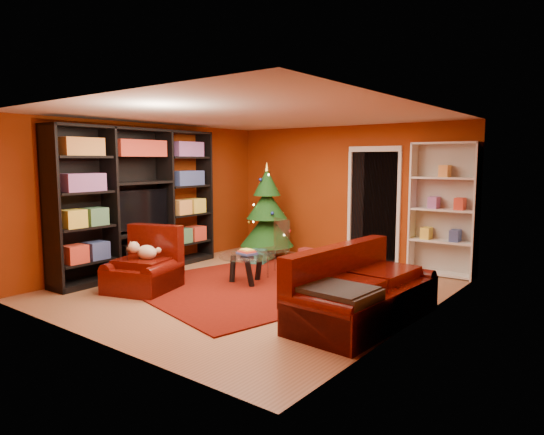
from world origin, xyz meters
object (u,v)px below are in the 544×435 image
Objects in this scene: white_bookshelf at (443,210)px; dog at (147,252)px; gift_box_red at (306,254)px; gift_box_teal at (258,257)px; coffee_table at (247,269)px; christmas_tree at (267,211)px; armchair at (142,265)px; rug at (259,284)px; media_unit at (139,201)px; sofa at (365,285)px; acrylic_chair at (271,250)px.

dog is at bearing -133.43° from white_bookshelf.
gift_box_teal is at bearing -117.67° from gift_box_red.
white_bookshelf is 4.87m from dog.
white_bookshelf is 2.58× the size of coffee_table.
armchair is (0.09, -3.11, -0.54)m from christmas_tree.
white_bookshelf is 2.33× the size of armchair.
gift_box_teal is (-0.97, 1.18, 0.13)m from rug.
armchair is (1.03, -0.74, -0.85)m from media_unit.
rug is 2.57m from media_unit.
christmas_tree is 2.24m from coffee_table.
gift_box_teal is 3.40m from white_bookshelf.
gift_box_red is at bearing 61.57° from armchair.
media_unit is at bearing -124.40° from gift_box_teal.
sofa is (3.24, 0.70, -0.12)m from dog.
christmas_tree is 4.13m from sofa.
media_unit reaches higher than white_bookshelf.
rug is 1.69× the size of sofa.
dog is 1.56m from coffee_table.
dog is at bearing -93.53° from gift_box_teal.
media_unit reaches higher than gift_box_red.
white_bookshelf is at bearing 49.39° from rug.
coffee_table is 1.03× the size of acrylic_chair.
coffee_table is at bearing -160.75° from rug.
white_bookshelf is (2.54, 0.31, 1.01)m from gift_box_red.
white_bookshelf reaches higher than coffee_table.
dog reaches higher than rug.
white_bookshelf is at bearing 31.57° from dog.
coffee_table is at bearing -134.81° from white_bookshelf.
media_unit is at bearing 129.93° from dog.
gift_box_red is 3.48m from armchair.
dog is at bearing -100.58° from gift_box_red.
christmas_tree is 8.62× the size of gift_box_red.
acrylic_chair is at bearing 66.21° from sofa.
media_unit is 3.73× the size of acrylic_chair.
rug is at bearing 19.25° from coffee_table.
christmas_tree is 3.35m from white_bookshelf.
coffee_table is at bearing -60.21° from christmas_tree.
acrylic_chair is (-0.03, 0.67, 0.20)m from coffee_table.
christmas_tree is 2.21× the size of acrylic_chair.
dog is 0.19× the size of sofa.
dog is at bearing -127.92° from coffee_table.
media_unit reaches higher than armchair.
white_bookshelf is (2.05, 2.39, 1.11)m from rug.
coffee_table is at bearing 80.64° from sofa.
rug is 2.24m from sofa.
white_bookshelf is at bearing 58.69° from acrylic_chair.
gift_box_teal is at bearing 68.96° from dog.
armchair reaches higher than gift_box_teal.
gift_box_teal is at bearing 53.33° from media_unit.
coffee_table is at bearing 12.50° from media_unit.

